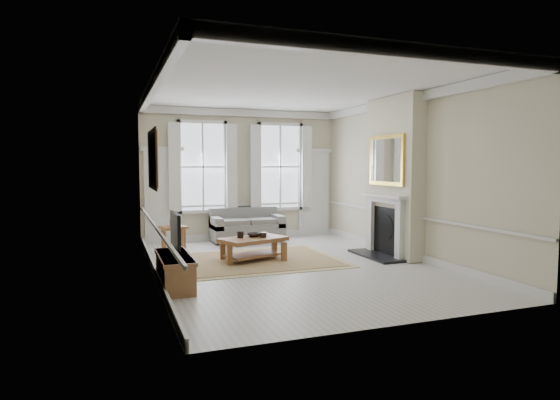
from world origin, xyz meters
name	(u,v)px	position (x,y,z in m)	size (l,w,h in m)	color
floor	(292,266)	(0.00, 0.00, 0.00)	(7.20, 7.20, 0.00)	#B7B5AD
ceiling	(292,88)	(0.00, 0.00, 3.40)	(7.20, 7.20, 0.00)	white
back_wall	(242,174)	(0.00, 3.60, 1.70)	(5.20, 5.20, 0.00)	beige
left_wall	(152,180)	(-2.60, 0.00, 1.70)	(7.20, 7.20, 0.00)	beige
right_wall	(407,177)	(2.60, 0.00, 1.70)	(7.20, 7.20, 0.00)	beige
window_left	(203,167)	(-1.05, 3.55, 1.90)	(1.26, 0.20, 2.20)	#B2BCC6
window_right	(280,167)	(1.05, 3.55, 1.90)	(1.26, 0.20, 2.20)	#B2BCC6
door_left	(163,197)	(-2.05, 3.56, 1.15)	(0.90, 0.08, 2.30)	silver
door_right	(314,194)	(2.05, 3.56, 1.15)	(0.90, 0.08, 2.30)	silver
painting	(152,159)	(-2.56, 0.30, 2.05)	(0.05, 1.66, 1.06)	#BE7320
chimney_breast	(394,177)	(2.43, 0.20, 1.70)	(0.35, 1.70, 3.38)	beige
hearth	(376,256)	(2.00, 0.20, 0.03)	(0.55, 1.50, 0.05)	black
fireplace	(384,222)	(2.20, 0.20, 0.73)	(0.21, 1.45, 1.33)	silver
mirror	(386,160)	(2.21, 0.20, 2.05)	(0.06, 1.26, 1.06)	gold
sofa	(246,227)	(-0.03, 3.11, 0.36)	(1.80, 0.88, 0.85)	slate
side_table	(173,231)	(-2.00, 2.01, 0.50)	(0.61, 0.61, 0.62)	brown
rug	(253,260)	(-0.58, 0.68, 0.01)	(3.50, 2.60, 0.02)	#98804E
coffee_table	(253,242)	(-0.58, 0.68, 0.40)	(1.46, 1.14, 0.48)	brown
ceramic_pot_a	(240,235)	(-0.83, 0.73, 0.55)	(0.13, 0.13, 0.13)	black
ceramic_pot_b	(263,235)	(-0.38, 0.63, 0.53)	(0.14, 0.14, 0.10)	black
bowl	(254,235)	(-0.53, 0.78, 0.52)	(0.30, 0.30, 0.07)	black
tv_stand	(175,271)	(-2.34, -0.81, 0.26)	(0.46, 1.43, 0.51)	brown
tv	(175,231)	(-2.32, -0.81, 0.91)	(0.08, 0.90, 0.68)	black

